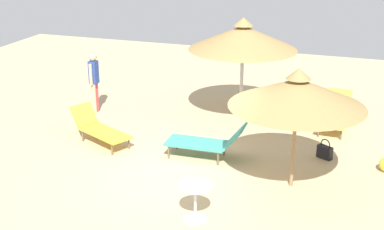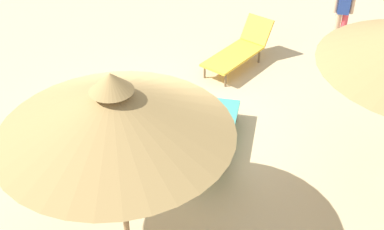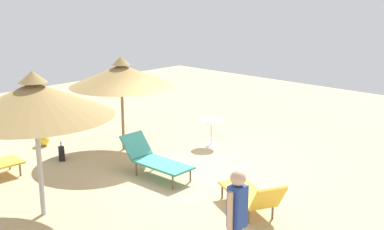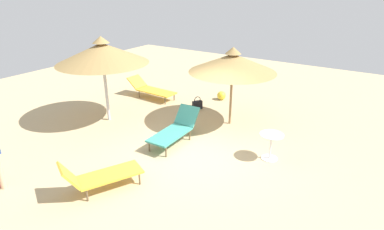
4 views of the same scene
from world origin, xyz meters
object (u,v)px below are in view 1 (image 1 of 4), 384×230
lounge_chair_far_right (335,113)px  lounge_chair_back (99,128)px  person_standing_center (94,79)px  handbag (325,152)px  parasol_umbrella_front (243,37)px  side_table_round (195,196)px  lounge_chair_near_right (208,142)px  parasol_umbrella_near_left (297,92)px

lounge_chair_far_right → lounge_chair_back: (-3.14, 5.55, 0.02)m
person_standing_center → lounge_chair_back: bearing=-149.3°
person_standing_center → handbag: person_standing_center is taller
handbag → parasol_umbrella_front: bearing=51.7°
lounge_chair_back → handbag: lounge_chair_back is taller
parasol_umbrella_front → person_standing_center: (-0.86, 4.16, -1.32)m
lounge_chair_far_right → person_standing_center: person_standing_center is taller
side_table_round → person_standing_center: bearing=44.4°
lounge_chair_near_right → handbag: bearing=-71.3°
person_standing_center → parasol_umbrella_front: bearing=-78.3°
lounge_chair_near_right → person_standing_center: bearing=63.4°
lounge_chair_back → lounge_chair_far_right: bearing=-60.5°
lounge_chair_far_right → lounge_chair_near_right: size_ratio=1.16×
person_standing_center → parasol_umbrella_near_left: bearing=-114.4°
lounge_chair_back → person_standing_center: (2.02, 1.20, 0.62)m
parasol_umbrella_near_left → lounge_chair_far_right: 4.32m
lounge_chair_near_right → side_table_round: bearing=-167.7°
parasol_umbrella_near_left → lounge_chair_near_right: parasol_umbrella_near_left is taller
person_standing_center → handbag: size_ratio=3.61×
lounge_chair_near_right → person_standing_center: size_ratio=1.06×
parasol_umbrella_front → person_standing_center: parasol_umbrella_front is taller
handbag → side_table_round: 4.16m
parasol_umbrella_front → parasol_umbrella_near_left: (-3.66, -2.02, -0.24)m
lounge_chair_near_right → side_table_round: size_ratio=2.56×
lounge_chair_far_right → side_table_round: (-5.90, 2.07, 0.13)m
lounge_chair_near_right → lounge_chair_back: bearing=89.4°
lounge_chair_back → parasol_umbrella_front: bearing=-45.8°
parasol_umbrella_front → handbag: 3.91m
lounge_chair_back → person_standing_center: bearing=30.7°
lounge_chair_back → handbag: bearing=-81.1°
parasol_umbrella_near_left → person_standing_center: 6.87m
lounge_chair_near_right → person_standing_center: person_standing_center is taller
handbag → parasol_umbrella_near_left: bearing=162.0°
lounge_chair_near_right → lounge_chair_back: size_ratio=1.01×
lounge_chair_back → person_standing_center: 2.43m
lounge_chair_far_right → parasol_umbrella_front: bearing=95.8°
parasol_umbrella_front → person_standing_center: bearing=101.7°
parasol_umbrella_front → side_table_round: size_ratio=4.05×
parasol_umbrella_front → lounge_chair_far_right: 3.26m
lounge_chair_back → person_standing_center: size_ratio=1.05×
lounge_chair_back → lounge_chair_near_right: bearing=-90.6°
handbag → person_standing_center: bearing=80.2°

